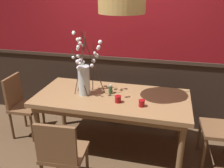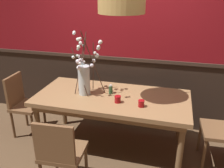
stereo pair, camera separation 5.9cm
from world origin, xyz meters
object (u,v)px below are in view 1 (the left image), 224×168
at_px(chair_near_side_left, 62,152).
at_px(chair_far_side_right, 144,89).
at_px(chair_head_west_end, 21,103).
at_px(candle_holder_nearer_edge, 118,99).
at_px(pendant_lamp, 122,2).
at_px(vase_with_blossoms, 84,77).
at_px(chair_far_side_left, 110,86).
at_px(condiment_bottle, 111,89).
at_px(candle_holder_nearer_center, 142,103).
at_px(dining_table, 112,102).

bearing_deg(chair_near_side_left, chair_far_side_right, 70.24).
xyz_separation_m(chair_head_west_end, candle_holder_nearer_edge, (1.47, -0.15, 0.30)).
height_order(chair_head_west_end, pendant_lamp, pendant_lamp).
bearing_deg(chair_far_side_right, candle_holder_nearer_edge, -101.62).
distance_m(chair_far_side_right, pendant_lamp, 1.69).
bearing_deg(candle_holder_nearer_edge, vase_with_blossoms, 163.17).
height_order(chair_far_side_left, condiment_bottle, chair_far_side_left).
height_order(chair_head_west_end, condiment_bottle, chair_head_west_end).
distance_m(chair_head_west_end, candle_holder_nearer_center, 1.79).
bearing_deg(chair_head_west_end, vase_with_blossoms, -0.39).
bearing_deg(candle_holder_nearer_edge, chair_far_side_left, 109.22).
bearing_deg(chair_far_side_right, chair_head_west_end, -152.57).
xyz_separation_m(chair_near_side_left, chair_head_west_end, (-1.05, 0.89, 0.01)).
relative_size(candle_holder_nearer_edge, pendant_lamp, 0.08).
distance_m(chair_near_side_left, pendant_lamp, 1.68).
xyz_separation_m(dining_table, condiment_bottle, (-0.04, 0.08, 0.14)).
distance_m(chair_near_side_left, vase_with_blossoms, 1.01).
bearing_deg(chair_near_side_left, condiment_bottle, 74.55).
bearing_deg(vase_with_blossoms, chair_head_west_end, 179.61).
relative_size(dining_table, candle_holder_nearer_center, 23.82).
xyz_separation_m(chair_far_side_right, chair_far_side_left, (-0.56, -0.01, -0.00)).
distance_m(dining_table, chair_far_side_left, 0.90).
height_order(candle_holder_nearer_edge, pendant_lamp, pendant_lamp).
bearing_deg(dining_table, chair_far_side_left, 105.67).
bearing_deg(pendant_lamp, candle_holder_nearer_edge, -104.58).
xyz_separation_m(chair_head_west_end, vase_with_blossoms, (0.99, -0.01, 0.50)).
bearing_deg(chair_far_side_left, chair_far_side_right, 0.94).
height_order(dining_table, candle_holder_nearer_edge, candle_holder_nearer_edge).
bearing_deg(dining_table, chair_far_side_right, 69.43).
height_order(vase_with_blossoms, candle_holder_nearer_edge, vase_with_blossoms).
bearing_deg(pendant_lamp, dining_table, 144.48).
xyz_separation_m(chair_far_side_right, condiment_bottle, (-0.36, -0.78, 0.29)).
relative_size(vase_with_blossoms, candle_holder_nearer_center, 10.37).
relative_size(chair_far_side_right, candle_holder_nearer_edge, 11.09).
bearing_deg(candle_holder_nearer_edge, chair_head_west_end, 174.16).
height_order(chair_far_side_left, vase_with_blossoms, vase_with_blossoms).
bearing_deg(candle_holder_nearer_center, chair_far_side_right, 94.45).
relative_size(vase_with_blossoms, candle_holder_nearer_edge, 9.87).
distance_m(chair_far_side_left, candle_holder_nearer_center, 1.26).
xyz_separation_m(dining_table, vase_with_blossoms, (-0.36, -0.02, 0.33)).
relative_size(chair_near_side_left, condiment_bottle, 7.41).
bearing_deg(vase_with_blossoms, candle_holder_nearer_edge, -16.83).
bearing_deg(dining_table, candle_holder_nearer_edge, -54.47).
xyz_separation_m(dining_table, pendant_lamp, (0.13, -0.09, 1.24)).
bearing_deg(candle_holder_nearer_center, condiment_bottle, 148.58).
bearing_deg(condiment_bottle, vase_with_blossoms, -163.86).
relative_size(vase_with_blossoms, pendant_lamp, 0.76).
relative_size(chair_near_side_left, candle_holder_nearer_edge, 10.32).
distance_m(dining_table, condiment_bottle, 0.17).
bearing_deg(pendant_lamp, chair_far_side_left, 111.35).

